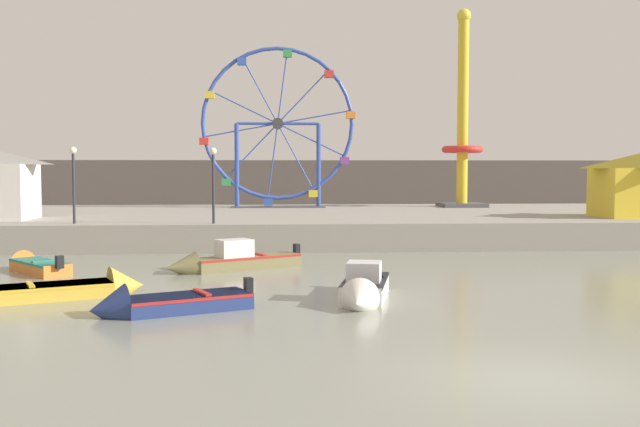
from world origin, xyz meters
TOP-DOWN VIEW (x-y plane):
  - ground_plane at (0.00, 0.00)m, footprint 240.00×240.00m
  - quay_promenade at (0.00, 28.78)m, footprint 110.00×18.34m
  - distant_town_skyline at (0.00, 47.27)m, footprint 140.00×3.00m
  - motorboat_olive_wood at (-6.15, 14.38)m, footprint 5.09×3.50m
  - motorboat_mustard_yellow at (-10.13, 9.08)m, footprint 4.63×2.93m
  - motorboat_orange_hull at (-13.12, 14.46)m, footprint 3.23×3.59m
  - motorboat_white_red_stripe at (-1.99, 7.73)m, footprint 1.98×4.32m
  - motorboat_navy_blue at (-7.45, 6.45)m, footprint 4.27×2.84m
  - ferris_wheel_blue_frame at (-4.16, 33.89)m, footprint 9.77×1.20m
  - drop_tower_yellow_tower at (7.69, 34.07)m, footprint 2.80×2.80m
  - promenade_lamp_near at (-13.32, 20.77)m, footprint 0.32×0.32m
  - promenade_lamp_far at (-7.13, 20.40)m, footprint 0.32×0.32m

SIDE VIEW (x-z plane):
  - ground_plane at x=0.00m, z-range 0.00..0.00m
  - motorboat_navy_blue at x=-7.45m, z-range -0.39..0.85m
  - motorboat_mustard_yellow at x=-10.13m, z-range -0.38..0.84m
  - motorboat_orange_hull at x=-13.12m, z-range -0.28..0.76m
  - motorboat_olive_wood at x=-6.15m, z-range -0.35..1.04m
  - motorboat_white_red_stripe at x=-1.99m, z-range -0.32..1.05m
  - quay_promenade at x=0.00m, z-range 0.00..1.27m
  - distant_town_skyline at x=0.00m, z-range 0.00..4.40m
  - promenade_lamp_far at x=-7.13m, z-range 1.83..5.21m
  - promenade_lamp_near at x=-13.32m, z-range 1.83..5.25m
  - drop_tower_yellow_tower at x=7.69m, z-range -0.26..12.35m
  - ferris_wheel_blue_frame at x=-4.16m, z-range 1.29..11.37m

